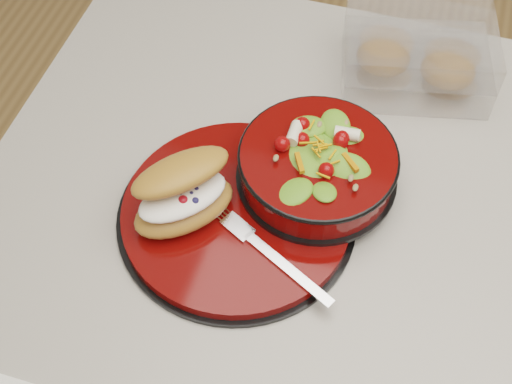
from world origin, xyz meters
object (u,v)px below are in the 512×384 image
(fork, at_px, (273,256))
(dinner_plate, at_px, (237,215))
(salad_bowl, at_px, (318,162))
(croissant, at_px, (184,194))
(island_counter, at_px, (394,357))
(pastry_box, at_px, (417,56))

(fork, bearing_deg, dinner_plate, 77.41)
(salad_bowl, relative_size, croissant, 1.31)
(island_counter, height_order, croissant, croissant)
(island_counter, relative_size, pastry_box, 5.24)
(dinner_plate, relative_size, fork, 1.89)
(island_counter, bearing_deg, salad_bowl, 178.87)
(salad_bowl, height_order, croissant, salad_bowl)
(salad_bowl, bearing_deg, dinner_plate, -137.01)
(salad_bowl, bearing_deg, pastry_box, 69.09)
(island_counter, relative_size, salad_bowl, 5.89)
(salad_bowl, bearing_deg, fork, -99.70)
(island_counter, xyz_separation_m, croissant, (-0.32, -0.09, 0.50))
(croissant, distance_m, fork, 0.13)
(salad_bowl, relative_size, fork, 1.29)
(dinner_plate, distance_m, salad_bowl, 0.12)
(salad_bowl, distance_m, croissant, 0.17)
(croissant, xyz_separation_m, pastry_box, (0.24, 0.33, -0.01))
(dinner_plate, height_order, salad_bowl, salad_bowl)
(croissant, bearing_deg, island_counter, -30.78)
(dinner_plate, relative_size, pastry_box, 1.30)
(dinner_plate, bearing_deg, croissant, -162.12)
(fork, distance_m, pastry_box, 0.39)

